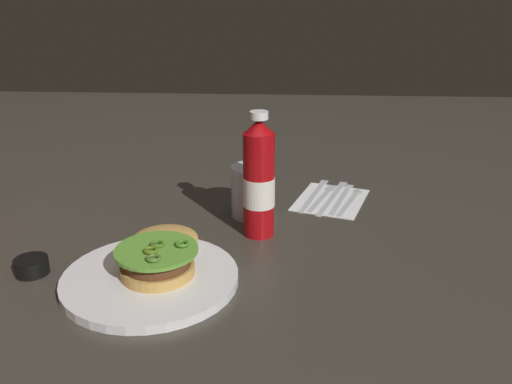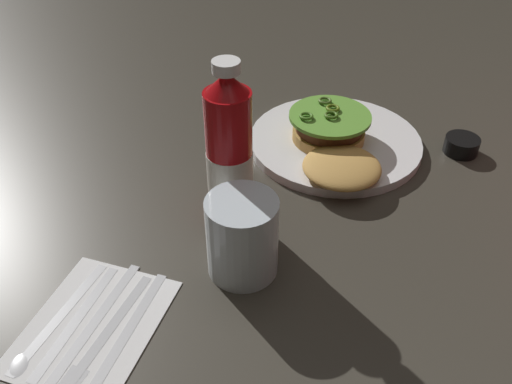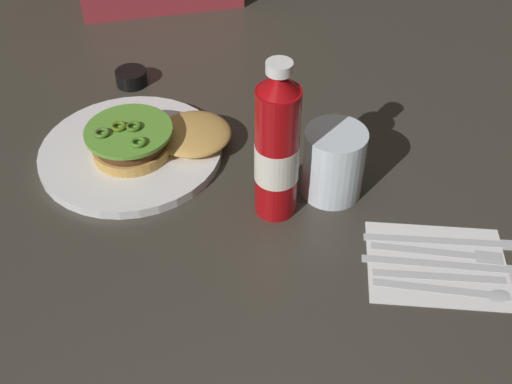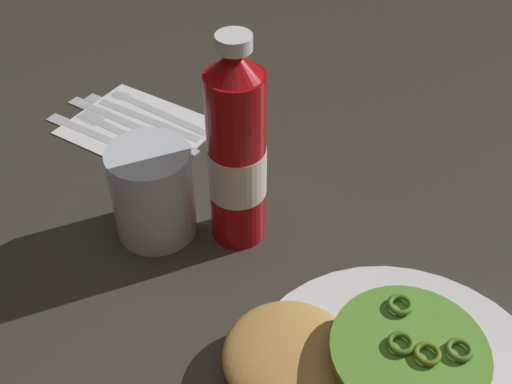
{
  "view_description": "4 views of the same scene",
  "coord_description": "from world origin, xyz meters",
  "px_view_note": "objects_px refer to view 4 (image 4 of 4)",
  "views": [
    {
      "loc": [
        -0.85,
        -0.17,
        0.45
      ],
      "look_at": [
        0.1,
        -0.12,
        0.08
      ],
      "focal_mm": 37.54,
      "sensor_mm": 36.0,
      "label": 1
    },
    {
      "loc": [
        0.66,
        -0.09,
        0.5
      ],
      "look_at": [
        0.08,
        -0.09,
        0.04
      ],
      "focal_mm": 38.01,
      "sensor_mm": 36.0,
      "label": 2
    },
    {
      "loc": [
        -0.08,
        -0.76,
        0.64
      ],
      "look_at": [
        0.06,
        -0.15,
        0.06
      ],
      "focal_mm": 44.61,
      "sensor_mm": 36.0,
      "label": 3
    },
    {
      "loc": [
        -0.05,
        0.36,
        0.51
      ],
      "look_at": [
        0.08,
        -0.14,
        0.05
      ],
      "focal_mm": 44.67,
      "sensor_mm": 36.0,
      "label": 4
    }
  ],
  "objects_px": {
    "spoon_utensil": "(143,104)",
    "table_knife": "(123,119)",
    "fork_utensil": "(118,129)",
    "burger_sandwich": "(364,360)",
    "napkin": "(138,128)",
    "butter_knife": "(101,136)",
    "ketchup_bottle": "(237,155)",
    "steak_knife": "(134,112)",
    "water_glass": "(153,192)"
  },
  "relations": [
    {
      "from": "spoon_utensil",
      "to": "table_knife",
      "type": "distance_m",
      "value": 0.04
    },
    {
      "from": "fork_utensil",
      "to": "burger_sandwich",
      "type": "bearing_deg",
      "value": 140.73
    },
    {
      "from": "napkin",
      "to": "fork_utensil",
      "type": "relative_size",
      "value": 1.08
    },
    {
      "from": "burger_sandwich",
      "to": "butter_knife",
      "type": "distance_m",
      "value": 0.47
    },
    {
      "from": "burger_sandwich",
      "to": "butter_knife",
      "type": "bearing_deg",
      "value": -36.3
    },
    {
      "from": "butter_knife",
      "to": "table_knife",
      "type": "bearing_deg",
      "value": -107.14
    },
    {
      "from": "burger_sandwich",
      "to": "ketchup_bottle",
      "type": "distance_m",
      "value": 0.23
    },
    {
      "from": "burger_sandwich",
      "to": "napkin",
      "type": "relative_size",
      "value": 1.21
    },
    {
      "from": "table_knife",
      "to": "butter_knife",
      "type": "distance_m",
      "value": 0.04
    },
    {
      "from": "steak_knife",
      "to": "fork_utensil",
      "type": "distance_m",
      "value": 0.04
    },
    {
      "from": "steak_knife",
      "to": "ketchup_bottle",
      "type": "bearing_deg",
      "value": 137.95
    },
    {
      "from": "burger_sandwich",
      "to": "water_glass",
      "type": "relative_size",
      "value": 2.06
    },
    {
      "from": "butter_knife",
      "to": "burger_sandwich",
      "type": "bearing_deg",
      "value": 143.7
    },
    {
      "from": "water_glass",
      "to": "butter_knife",
      "type": "distance_m",
      "value": 0.2
    },
    {
      "from": "napkin",
      "to": "spoon_utensil",
      "type": "height_order",
      "value": "spoon_utensil"
    },
    {
      "from": "napkin",
      "to": "butter_knife",
      "type": "bearing_deg",
      "value": 40.05
    },
    {
      "from": "fork_utensil",
      "to": "napkin",
      "type": "bearing_deg",
      "value": -149.74
    },
    {
      "from": "water_glass",
      "to": "table_knife",
      "type": "distance_m",
      "value": 0.22
    },
    {
      "from": "butter_knife",
      "to": "ketchup_bottle",
      "type": "bearing_deg",
      "value": 151.55
    },
    {
      "from": "napkin",
      "to": "fork_utensil",
      "type": "height_order",
      "value": "fork_utensil"
    },
    {
      "from": "spoon_utensil",
      "to": "burger_sandwich",
      "type": "bearing_deg",
      "value": 134.28
    },
    {
      "from": "napkin",
      "to": "water_glass",
      "type": "bearing_deg",
      "value": 118.57
    },
    {
      "from": "table_knife",
      "to": "fork_utensil",
      "type": "height_order",
      "value": "same"
    },
    {
      "from": "ketchup_bottle",
      "to": "napkin",
      "type": "distance_m",
      "value": 0.26
    },
    {
      "from": "spoon_utensil",
      "to": "butter_knife",
      "type": "bearing_deg",
      "value": 72.91
    },
    {
      "from": "water_glass",
      "to": "spoon_utensil",
      "type": "xyz_separation_m",
      "value": [
        0.11,
        -0.22,
        -0.05
      ]
    },
    {
      "from": "steak_knife",
      "to": "fork_utensil",
      "type": "bearing_deg",
      "value": 81.93
    },
    {
      "from": "ketchup_bottle",
      "to": "napkin",
      "type": "height_order",
      "value": "ketchup_bottle"
    },
    {
      "from": "burger_sandwich",
      "to": "ketchup_bottle",
      "type": "xyz_separation_m",
      "value": [
        0.16,
        -0.16,
        0.07
      ]
    },
    {
      "from": "table_knife",
      "to": "fork_utensil",
      "type": "distance_m",
      "value": 0.02
    },
    {
      "from": "water_glass",
      "to": "table_knife",
      "type": "relative_size",
      "value": 0.5
    },
    {
      "from": "burger_sandwich",
      "to": "table_knife",
      "type": "height_order",
      "value": "burger_sandwich"
    },
    {
      "from": "spoon_utensil",
      "to": "steak_knife",
      "type": "xyz_separation_m",
      "value": [
        0.0,
        0.02,
        -0.0
      ]
    },
    {
      "from": "fork_utensil",
      "to": "butter_knife",
      "type": "relative_size",
      "value": 0.81
    },
    {
      "from": "burger_sandwich",
      "to": "table_knife",
      "type": "relative_size",
      "value": 1.03
    },
    {
      "from": "napkin",
      "to": "spoon_utensil",
      "type": "relative_size",
      "value": 1.08
    },
    {
      "from": "ketchup_bottle",
      "to": "table_knife",
      "type": "distance_m",
      "value": 0.28
    },
    {
      "from": "ketchup_bottle",
      "to": "butter_knife",
      "type": "bearing_deg",
      "value": -28.45
    },
    {
      "from": "napkin",
      "to": "butter_knife",
      "type": "xyz_separation_m",
      "value": [
        0.04,
        0.03,
        0.0
      ]
    },
    {
      "from": "ketchup_bottle",
      "to": "water_glass",
      "type": "distance_m",
      "value": 0.11
    },
    {
      "from": "burger_sandwich",
      "to": "spoon_utensil",
      "type": "height_order",
      "value": "burger_sandwich"
    },
    {
      "from": "ketchup_bottle",
      "to": "spoon_utensil",
      "type": "relative_size",
      "value": 1.43
    },
    {
      "from": "burger_sandwich",
      "to": "table_knife",
      "type": "bearing_deg",
      "value": -41.18
    },
    {
      "from": "napkin",
      "to": "spoon_utensil",
      "type": "bearing_deg",
      "value": -75.47
    },
    {
      "from": "table_knife",
      "to": "fork_utensil",
      "type": "relative_size",
      "value": 1.27
    },
    {
      "from": "spoon_utensil",
      "to": "fork_utensil",
      "type": "height_order",
      "value": "same"
    },
    {
      "from": "steak_knife",
      "to": "burger_sandwich",
      "type": "bearing_deg",
      "value": 136.52
    },
    {
      "from": "steak_knife",
      "to": "spoon_utensil",
      "type": "bearing_deg",
      "value": -101.23
    },
    {
      "from": "water_glass",
      "to": "napkin",
      "type": "height_order",
      "value": "water_glass"
    },
    {
      "from": "ketchup_bottle",
      "to": "butter_knife",
      "type": "relative_size",
      "value": 1.15
    }
  ]
}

